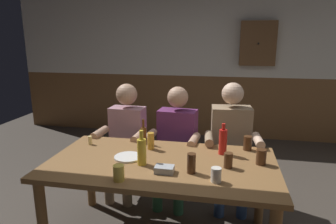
% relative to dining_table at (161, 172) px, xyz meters
% --- Properties ---
extents(back_wall_upper, '(6.53, 0.12, 1.64)m').
position_rel_dining_table_xyz_m(back_wall_upper, '(0.00, 3.01, 1.24)').
color(back_wall_upper, silver).
extents(back_wall_wainscot, '(6.53, 0.12, 1.05)m').
position_rel_dining_table_xyz_m(back_wall_wainscot, '(0.00, 3.01, -0.11)').
color(back_wall_wainscot, brown).
rests_on(back_wall_wainscot, ground_plane).
extents(dining_table, '(1.84, 0.99, 0.72)m').
position_rel_dining_table_xyz_m(dining_table, '(0.00, 0.00, 0.00)').
color(dining_table, brown).
rests_on(dining_table, ground_plane).
extents(person_0, '(0.52, 0.51, 1.22)m').
position_rel_dining_table_xyz_m(person_0, '(-0.55, 0.72, 0.05)').
color(person_0, '#B78493').
rests_on(person_0, ground_plane).
extents(person_1, '(0.56, 0.55, 1.21)m').
position_rel_dining_table_xyz_m(person_1, '(-0.01, 0.72, 0.03)').
color(person_1, '#6B2D66').
rests_on(person_1, ground_plane).
extents(person_2, '(0.56, 0.56, 1.27)m').
position_rel_dining_table_xyz_m(person_2, '(0.56, 0.73, 0.07)').
color(person_2, '#997F60').
rests_on(person_2, ground_plane).
extents(table_candle, '(0.04, 0.04, 0.08)m').
position_rel_dining_table_xyz_m(table_candle, '(-0.74, 0.26, 0.13)').
color(table_candle, '#F9E08C').
rests_on(table_candle, dining_table).
extents(condiment_caddy, '(0.14, 0.10, 0.05)m').
position_rel_dining_table_xyz_m(condiment_caddy, '(0.07, -0.19, 0.12)').
color(condiment_caddy, '#B2B7BC').
rests_on(condiment_caddy, dining_table).
extents(plate_0, '(0.23, 0.23, 0.01)m').
position_rel_dining_table_xyz_m(plate_0, '(-0.29, 0.02, 0.10)').
color(plate_0, white).
rests_on(plate_0, dining_table).
extents(bottle_0, '(0.07, 0.07, 0.27)m').
position_rel_dining_table_xyz_m(bottle_0, '(0.48, 0.26, 0.21)').
color(bottle_0, red).
rests_on(bottle_0, dining_table).
extents(bottle_1, '(0.06, 0.06, 0.24)m').
position_rel_dining_table_xyz_m(bottle_1, '(-0.26, 0.39, 0.18)').
color(bottle_1, '#593314').
rests_on(bottle_1, dining_table).
extents(bottle_2, '(0.07, 0.07, 0.28)m').
position_rel_dining_table_xyz_m(bottle_2, '(-0.14, -0.09, 0.20)').
color(bottle_2, gold).
rests_on(bottle_2, dining_table).
extents(pint_glass_0, '(0.07, 0.07, 0.15)m').
position_rel_dining_table_xyz_m(pint_glass_0, '(0.26, -0.16, 0.17)').
color(pint_glass_0, '#4C2D19').
rests_on(pint_glass_0, dining_table).
extents(pint_glass_1, '(0.06, 0.06, 0.15)m').
position_rel_dining_table_xyz_m(pint_glass_1, '(-0.15, 0.26, 0.17)').
color(pint_glass_1, gold).
rests_on(pint_glass_1, dining_table).
extents(pint_glass_2, '(0.08, 0.08, 0.13)m').
position_rel_dining_table_xyz_m(pint_glass_2, '(0.70, 0.40, 0.15)').
color(pint_glass_2, '#4C2D19').
rests_on(pint_glass_2, dining_table).
extents(pint_glass_3, '(0.08, 0.08, 0.12)m').
position_rel_dining_table_xyz_m(pint_glass_3, '(0.78, 0.10, 0.15)').
color(pint_glass_3, '#4C2D19').
rests_on(pint_glass_3, dining_table).
extents(pint_glass_4, '(0.07, 0.07, 0.12)m').
position_rel_dining_table_xyz_m(pint_glass_4, '(0.53, -0.01, 0.15)').
color(pint_glass_4, '#4C2D19').
rests_on(pint_glass_4, dining_table).
extents(pint_glass_5, '(0.08, 0.08, 0.11)m').
position_rel_dining_table_xyz_m(pint_glass_5, '(-0.22, -0.38, 0.15)').
color(pint_glass_5, '#E5C64C').
rests_on(pint_glass_5, dining_table).
extents(pint_glass_6, '(0.07, 0.07, 0.10)m').
position_rel_dining_table_xyz_m(pint_glass_6, '(0.45, -0.27, 0.14)').
color(pint_glass_6, white).
rests_on(pint_glass_6, dining_table).
extents(wall_dart_cabinet, '(0.56, 0.15, 0.70)m').
position_rel_dining_table_xyz_m(wall_dart_cabinet, '(0.94, 2.88, 0.97)').
color(wall_dart_cabinet, brown).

